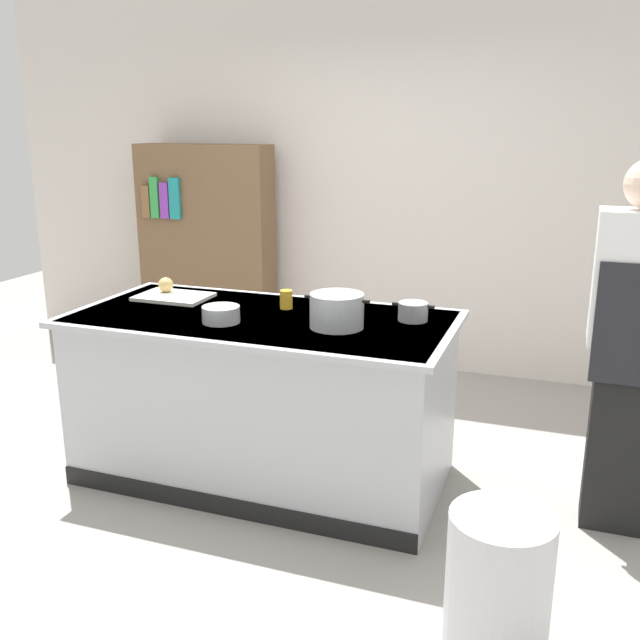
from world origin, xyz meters
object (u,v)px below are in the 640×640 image
object	(u,v)px
trash_bin	(498,581)
juice_cup	(286,299)
person_chef	(632,342)
onion	(166,285)
mixing_bowl	(221,314)
bookshelf	(207,252)
sauce_pan	(413,312)
stock_pot	(337,311)

from	to	relation	value
trash_bin	juice_cup	bearing A→B (deg)	139.55
juice_cup	person_chef	size ratio (longest dim) A/B	0.06
juice_cup	person_chef	distance (m)	1.70
onion	trash_bin	world-z (taller)	onion
mixing_bowl	person_chef	world-z (taller)	person_chef
trash_bin	person_chef	bearing A→B (deg)	67.18
mixing_bowl	trash_bin	xyz separation A→B (m)	(1.47, -0.72, -0.68)
bookshelf	sauce_pan	bearing A→B (deg)	-38.14
sauce_pan	person_chef	distance (m)	1.01
stock_pot	mixing_bowl	xyz separation A→B (m)	(-0.57, -0.11, -0.04)
onion	mixing_bowl	distance (m)	0.69
onion	juice_cup	distance (m)	0.77
mixing_bowl	bookshelf	bearing A→B (deg)	120.61
sauce_pan	trash_bin	world-z (taller)	sauce_pan
stock_pot	person_chef	world-z (taller)	person_chef
sauce_pan	person_chef	size ratio (longest dim) A/B	0.13
trash_bin	person_chef	xyz separation A→B (m)	(0.43, 1.02, 0.65)
juice_cup	mixing_bowl	bearing A→B (deg)	-119.09
mixing_bowl	sauce_pan	bearing A→B (deg)	21.91
mixing_bowl	bookshelf	distance (m)	2.30
onion	sauce_pan	distance (m)	1.45
sauce_pan	person_chef	xyz separation A→B (m)	(1.01, -0.06, -0.03)
stock_pot	juice_cup	xyz separation A→B (m)	(-0.37, 0.25, -0.03)
trash_bin	mixing_bowl	bearing A→B (deg)	153.84
stock_pot	mixing_bowl	bearing A→B (deg)	-168.88
juice_cup	trash_bin	xyz separation A→B (m)	(1.27, -1.08, -0.69)
juice_cup	bookshelf	distance (m)	2.12
stock_pot	bookshelf	world-z (taller)	bookshelf
bookshelf	onion	bearing A→B (deg)	-69.00
onion	person_chef	bearing A→B (deg)	-2.47
onion	bookshelf	size ratio (longest dim) A/B	0.05
mixing_bowl	juice_cup	size ratio (longest dim) A/B	1.89
onion	juice_cup	size ratio (longest dim) A/B	0.85
onion	person_chef	xyz separation A→B (m)	(2.46, -0.11, -0.05)
onion	bookshelf	world-z (taller)	bookshelf
stock_pot	person_chef	size ratio (longest dim) A/B	0.19
person_chef	onion	bearing A→B (deg)	71.98
mixing_bowl	juice_cup	distance (m)	0.41
stock_pot	mixing_bowl	size ratio (longest dim) A/B	1.74
person_chef	bookshelf	size ratio (longest dim) A/B	1.01
stock_pot	person_chef	distance (m)	1.34
juice_cup	sauce_pan	bearing A→B (deg)	-0.25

